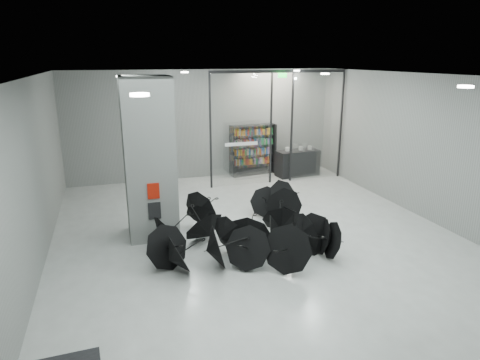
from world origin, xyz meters
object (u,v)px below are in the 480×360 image
object	(u,v)px
column	(149,159)
shop_counter	(297,163)
bookshelf	(253,150)
umbrella_cluster	(248,235)

from	to	relation	value
column	shop_counter	size ratio (longest dim) A/B	2.43
column	bookshelf	bearing A→B (deg)	47.39
shop_counter	umbrella_cluster	xyz separation A→B (m)	(-3.86, -5.55, -0.19)
column	umbrella_cluster	bearing A→B (deg)	-34.92
bookshelf	umbrella_cluster	size ratio (longest dim) A/B	0.39
column	shop_counter	distance (m)	7.38
column	umbrella_cluster	distance (m)	3.07
column	shop_counter	world-z (taller)	column
column	shop_counter	bearing A→B (deg)	34.43
column	umbrella_cluster	size ratio (longest dim) A/B	0.79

